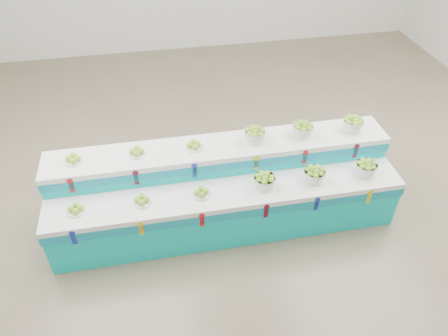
{
  "coord_description": "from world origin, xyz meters",
  "views": [
    {
      "loc": [
        -1.34,
        -4.45,
        4.21
      ],
      "look_at": [
        -0.58,
        -0.52,
        0.87
      ],
      "focal_mm": 34.14,
      "sensor_mm": 36.0,
      "label": 1
    }
  ],
  "objects_px": {
    "basket_lower_left": "(264,181)",
    "plate_upper_mid": "(137,151)",
    "basket_upper_right": "(353,124)",
    "display_stand": "(224,190)"
  },
  "relations": [
    {
      "from": "plate_upper_mid",
      "to": "basket_upper_right",
      "type": "height_order",
      "value": "basket_upper_right"
    },
    {
      "from": "plate_upper_mid",
      "to": "display_stand",
      "type": "bearing_deg",
      "value": -14.89
    },
    {
      "from": "display_stand",
      "to": "basket_upper_right",
      "type": "height_order",
      "value": "basket_upper_right"
    },
    {
      "from": "basket_lower_left",
      "to": "plate_upper_mid",
      "type": "relative_size",
      "value": 1.25
    },
    {
      "from": "display_stand",
      "to": "basket_lower_left",
      "type": "xyz_separation_m",
      "value": [
        0.44,
        -0.27,
        0.31
      ]
    },
    {
      "from": "basket_lower_left",
      "to": "basket_upper_right",
      "type": "xyz_separation_m",
      "value": [
        1.31,
        0.54,
        0.3
      ]
    },
    {
      "from": "basket_upper_right",
      "to": "plate_upper_mid",
      "type": "bearing_deg",
      "value": 179.92
    },
    {
      "from": "basket_lower_left",
      "to": "basket_upper_right",
      "type": "bearing_deg",
      "value": 22.34
    },
    {
      "from": "plate_upper_mid",
      "to": "basket_lower_left",
      "type": "bearing_deg",
      "value": -20.33
    },
    {
      "from": "display_stand",
      "to": "basket_lower_left",
      "type": "height_order",
      "value": "display_stand"
    }
  ]
}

